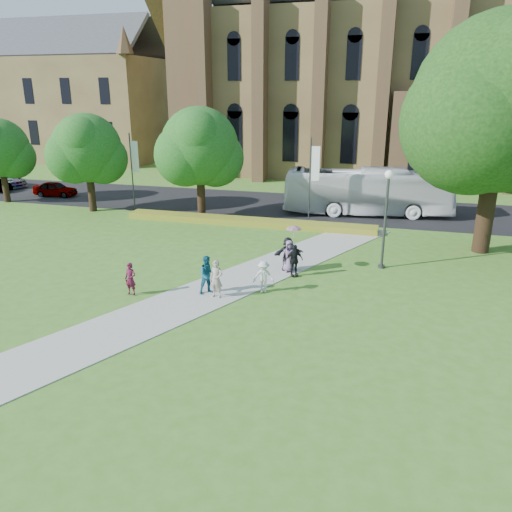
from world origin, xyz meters
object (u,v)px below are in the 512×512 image
(car_0, at_px, (55,189))
(pedestrian_0, at_px, (130,279))
(large_tree, at_px, (502,104))
(car_2, at_px, (3,179))
(streetlamp, at_px, (386,208))
(tour_coach, at_px, (367,192))

(car_0, bearing_deg, pedestrian_0, -140.68)
(large_tree, distance_m, pedestrian_0, 21.53)
(car_2, height_order, pedestrian_0, pedestrian_0)
(large_tree, height_order, pedestrian_0, large_tree)
(car_0, xyz_separation_m, pedestrian_0, (17.94, -18.63, 0.13))
(streetlamp, height_order, tour_coach, streetlamp)
(car_0, bearing_deg, tour_coach, -93.44)
(car_2, distance_m, pedestrian_0, 33.41)
(pedestrian_0, bearing_deg, car_2, 143.98)
(streetlamp, relative_size, tour_coach, 0.42)
(streetlamp, bearing_deg, large_tree, 39.29)
(streetlamp, bearing_deg, car_0, 158.19)
(streetlamp, distance_m, tour_coach, 12.36)
(car_0, bearing_deg, large_tree, -106.24)
(large_tree, bearing_deg, tour_coach, 133.18)
(streetlamp, relative_size, pedestrian_0, 3.43)
(car_0, relative_size, pedestrian_0, 2.50)
(tour_coach, bearing_deg, car_0, 83.31)
(streetlamp, xyz_separation_m, tour_coach, (-1.68, 12.15, -1.53))
(large_tree, distance_m, car_0, 36.03)
(tour_coach, distance_m, pedestrian_0, 21.37)
(car_0, height_order, pedestrian_0, pedestrian_0)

